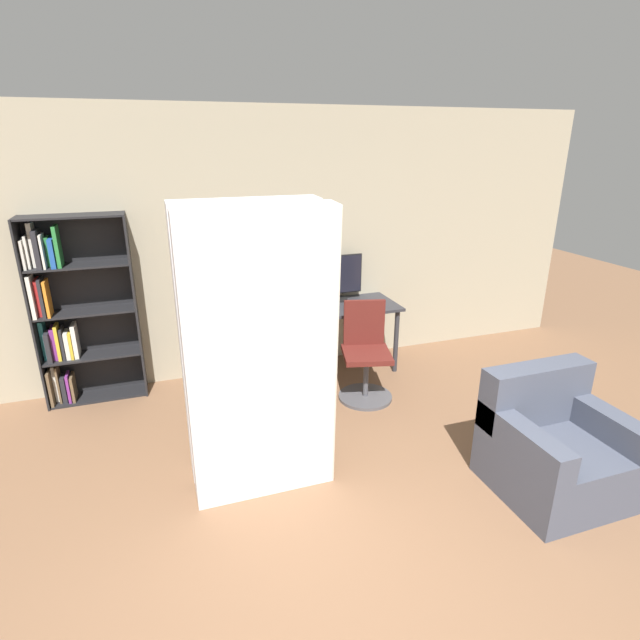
{
  "coord_description": "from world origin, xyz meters",
  "views": [
    {
      "loc": [
        -0.85,
        -1.62,
        2.38
      ],
      "look_at": [
        0.34,
        1.84,
        1.05
      ],
      "focal_mm": 28.0,
      "sensor_mm": 36.0,
      "label": 1
    }
  ],
  "objects_px": {
    "monitor": "(338,277)",
    "bookshelf": "(73,312)",
    "armchair": "(553,447)",
    "mattress_far": "(252,344)",
    "office_chair": "(365,360)",
    "mattress_near": "(263,362)"
  },
  "relations": [
    {
      "from": "office_chair",
      "to": "armchair",
      "type": "distance_m",
      "value": 1.82
    },
    {
      "from": "monitor",
      "to": "office_chair",
      "type": "xyz_separation_m",
      "value": [
        -0.04,
        -0.86,
        -0.61
      ]
    },
    {
      "from": "armchair",
      "to": "monitor",
      "type": "bearing_deg",
      "value": 104.96
    },
    {
      "from": "mattress_far",
      "to": "office_chair",
      "type": "bearing_deg",
      "value": 31.42
    },
    {
      "from": "monitor",
      "to": "armchair",
      "type": "bearing_deg",
      "value": -75.04
    },
    {
      "from": "monitor",
      "to": "mattress_near",
      "type": "height_order",
      "value": "mattress_near"
    },
    {
      "from": "monitor",
      "to": "bookshelf",
      "type": "distance_m",
      "value": 2.62
    },
    {
      "from": "mattress_near",
      "to": "office_chair",
      "type": "bearing_deg",
      "value": 41.22
    },
    {
      "from": "bookshelf",
      "to": "mattress_near",
      "type": "height_order",
      "value": "mattress_near"
    },
    {
      "from": "mattress_far",
      "to": "mattress_near",
      "type": "bearing_deg",
      "value": -90.0
    },
    {
      "from": "monitor",
      "to": "armchair",
      "type": "distance_m",
      "value": 2.7
    },
    {
      "from": "monitor",
      "to": "armchair",
      "type": "xyz_separation_m",
      "value": [
        0.68,
        -2.53,
        -0.67
      ]
    },
    {
      "from": "mattress_far",
      "to": "armchair",
      "type": "distance_m",
      "value": 2.26
    },
    {
      "from": "monitor",
      "to": "mattress_near",
      "type": "relative_size",
      "value": 0.26
    },
    {
      "from": "office_chair",
      "to": "mattress_far",
      "type": "bearing_deg",
      "value": -148.58
    },
    {
      "from": "monitor",
      "to": "mattress_near",
      "type": "xyz_separation_m",
      "value": [
        -1.27,
        -1.93,
        0.03
      ]
    },
    {
      "from": "monitor",
      "to": "mattress_near",
      "type": "distance_m",
      "value": 2.31
    },
    {
      "from": "office_chair",
      "to": "armchair",
      "type": "height_order",
      "value": "office_chair"
    },
    {
      "from": "office_chair",
      "to": "bookshelf",
      "type": "xyz_separation_m",
      "value": [
        -2.58,
        0.86,
        0.5
      ]
    },
    {
      "from": "bookshelf",
      "to": "mattress_far",
      "type": "xyz_separation_m",
      "value": [
        1.35,
        -1.61,
        0.13
      ]
    },
    {
      "from": "bookshelf",
      "to": "armchair",
      "type": "distance_m",
      "value": 4.19
    },
    {
      "from": "office_chair",
      "to": "mattress_near",
      "type": "height_order",
      "value": "mattress_near"
    }
  ]
}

